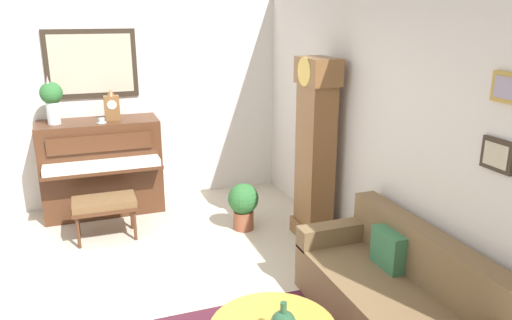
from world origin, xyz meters
The scene contains 11 objects.
ground_plane centered at (0.00, 0.00, -0.05)m, with size 6.40×6.00×0.10m, color beige.
wall_left centered at (-2.60, 0.00, 1.41)m, with size 0.13×4.90×2.80m.
wall_back centered at (0.01, 2.40, 1.40)m, with size 5.30×0.13×2.80m.
piano centered at (-2.23, -0.08, 0.60)m, with size 0.87×1.44×1.19m.
piano_bench centered at (-1.40, -0.11, 0.41)m, with size 0.42×0.70×0.48m.
grandfather_clock centered at (-0.64, 2.09, 0.96)m, with size 0.52×0.34×2.03m.
couch centered at (1.17, 1.95, 0.31)m, with size 1.90×0.80×0.84m.
mantel_clock centered at (-2.23, 0.10, 1.36)m, with size 0.13×0.18×0.38m.
flower_vase centered at (-2.23, -0.57, 1.50)m, with size 0.26×0.26×0.58m.
teacup centered at (-2.10, -0.04, 1.21)m, with size 0.12×0.12×0.06m.
potted_plant centered at (-1.12, 1.42, 0.32)m, with size 0.36×0.36×0.56m.
Camera 1 is at (3.96, -0.25, 2.46)m, focal length 34.41 mm.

